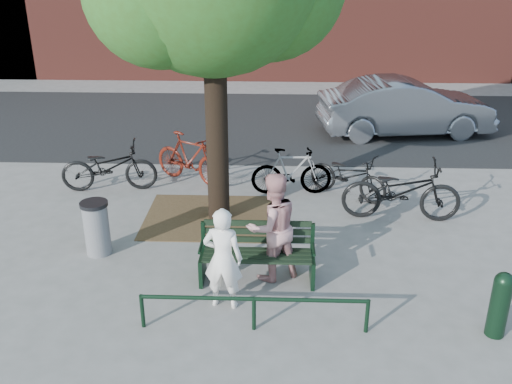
{
  "coord_description": "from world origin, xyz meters",
  "views": [
    {
      "loc": [
        0.27,
        -7.51,
        4.76
      ],
      "look_at": [
        -0.06,
        1.0,
        1.06
      ],
      "focal_mm": 40.0,
      "sensor_mm": 36.0,
      "label": 1
    }
  ],
  "objects_px": {
    "park_bench": "(257,251)",
    "person_right": "(273,227)",
    "litter_bin": "(97,228)",
    "parked_car": "(405,107)",
    "person_left": "(223,258)",
    "bollard": "(500,302)",
    "bicycle_c": "(348,175)"
  },
  "relations": [
    {
      "from": "litter_bin",
      "to": "parked_car",
      "type": "distance_m",
      "value": 9.36
    },
    {
      "from": "park_bench",
      "to": "bollard",
      "type": "distance_m",
      "value": 3.44
    },
    {
      "from": "person_right",
      "to": "person_left",
      "type": "bearing_deg",
      "value": 22.57
    },
    {
      "from": "person_right",
      "to": "parked_car",
      "type": "distance_m",
      "value": 8.23
    },
    {
      "from": "park_bench",
      "to": "person_right",
      "type": "xyz_separation_m",
      "value": [
        0.23,
        0.07,
        0.38
      ]
    },
    {
      "from": "litter_bin",
      "to": "parked_car",
      "type": "xyz_separation_m",
      "value": [
        6.41,
        6.82,
        0.28
      ]
    },
    {
      "from": "person_right",
      "to": "bollard",
      "type": "height_order",
      "value": "person_right"
    },
    {
      "from": "person_right",
      "to": "litter_bin",
      "type": "xyz_separation_m",
      "value": [
        -2.91,
        0.63,
        -0.39
      ]
    },
    {
      "from": "litter_bin",
      "to": "bicycle_c",
      "type": "xyz_separation_m",
      "value": [
        4.42,
        2.53,
        -0.01
      ]
    },
    {
      "from": "bollard",
      "to": "litter_bin",
      "type": "xyz_separation_m",
      "value": [
        -5.89,
        1.97,
        -0.03
      ]
    },
    {
      "from": "person_left",
      "to": "person_right",
      "type": "relative_size",
      "value": 0.89
    },
    {
      "from": "park_bench",
      "to": "parked_car",
      "type": "distance_m",
      "value": 8.39
    },
    {
      "from": "park_bench",
      "to": "person_left",
      "type": "xyz_separation_m",
      "value": [
        -0.45,
        -0.73,
        0.29
      ]
    },
    {
      "from": "person_left",
      "to": "litter_bin",
      "type": "xyz_separation_m",
      "value": [
        -2.23,
        1.43,
        -0.29
      ]
    },
    {
      "from": "park_bench",
      "to": "bicycle_c",
      "type": "relative_size",
      "value": 1.0
    },
    {
      "from": "park_bench",
      "to": "person_right",
      "type": "height_order",
      "value": "person_right"
    },
    {
      "from": "person_left",
      "to": "parked_car",
      "type": "relative_size",
      "value": 0.33
    },
    {
      "from": "person_left",
      "to": "bollard",
      "type": "height_order",
      "value": "person_left"
    },
    {
      "from": "bicycle_c",
      "to": "parked_car",
      "type": "height_order",
      "value": "parked_car"
    },
    {
      "from": "parked_car",
      "to": "person_right",
      "type": "bearing_deg",
      "value": 147.03
    },
    {
      "from": "park_bench",
      "to": "parked_car",
      "type": "bearing_deg",
      "value": 63.68
    },
    {
      "from": "person_left",
      "to": "litter_bin",
      "type": "height_order",
      "value": "person_left"
    },
    {
      "from": "bicycle_c",
      "to": "parked_car",
      "type": "bearing_deg",
      "value": 10.89
    },
    {
      "from": "parked_car",
      "to": "person_left",
      "type": "bearing_deg",
      "value": 145.32
    },
    {
      "from": "park_bench",
      "to": "bollard",
      "type": "height_order",
      "value": "park_bench"
    },
    {
      "from": "bollard",
      "to": "parked_car",
      "type": "relative_size",
      "value": 0.21
    },
    {
      "from": "park_bench",
      "to": "person_right",
      "type": "distance_m",
      "value": 0.45
    },
    {
      "from": "person_right",
      "to": "bollard",
      "type": "xyz_separation_m",
      "value": [
        2.97,
        -1.34,
        -0.36
      ]
    },
    {
      "from": "person_right",
      "to": "bollard",
      "type": "distance_m",
      "value": 3.28
    },
    {
      "from": "bicycle_c",
      "to": "person_right",
      "type": "bearing_deg",
      "value": -169.67
    },
    {
      "from": "litter_bin",
      "to": "bicycle_c",
      "type": "relative_size",
      "value": 0.53
    },
    {
      "from": "person_left",
      "to": "person_right",
      "type": "xyz_separation_m",
      "value": [
        0.68,
        0.8,
        0.1
      ]
    }
  ]
}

